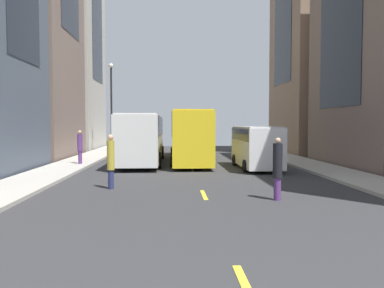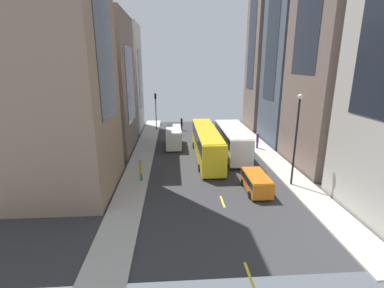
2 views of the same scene
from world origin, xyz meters
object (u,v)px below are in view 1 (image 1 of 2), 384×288
(streetcar_yellow, at_px, (189,132))
(delivery_van_white, at_px, (256,144))
(pedestrian_crossing_near, at_px, (80,146))
(city_bus_white, at_px, (143,134))
(pedestrian_waiting_curb, at_px, (278,167))
(pedestrian_crossing_mid, at_px, (262,140))
(car_orange_0, at_px, (150,142))
(pedestrian_walking_far, at_px, (111,160))

(streetcar_yellow, distance_m, delivery_van_white, 6.60)
(delivery_van_white, distance_m, pedestrian_crossing_near, 11.33)
(city_bus_white, height_order, delivery_van_white, city_bus_white)
(streetcar_yellow, height_order, pedestrian_waiting_curb, streetcar_yellow)
(streetcar_yellow, xyz_separation_m, pedestrian_crossing_near, (-7.23, -3.22, -0.81))
(pedestrian_waiting_curb, height_order, pedestrian_crossing_mid, pedestrian_waiting_curb)
(pedestrian_crossing_mid, bearing_deg, delivery_van_white, -29.19)
(car_orange_0, distance_m, pedestrian_crossing_near, 13.33)
(pedestrian_walking_far, bearing_deg, pedestrian_crossing_near, 7.44)
(pedestrian_waiting_curb, bearing_deg, pedestrian_walking_far, 34.95)
(delivery_van_white, relative_size, pedestrian_crossing_mid, 2.91)
(pedestrian_walking_far, distance_m, pedestrian_crossing_mid, 21.96)
(city_bus_white, xyz_separation_m, pedestrian_crossing_near, (-3.92, -1.83, -0.69))
(streetcar_yellow, bearing_deg, pedestrian_crossing_mid, 43.46)
(pedestrian_waiting_curb, bearing_deg, pedestrian_crossing_near, 7.88)
(delivery_van_white, bearing_deg, pedestrian_waiting_curb, -98.12)
(pedestrian_crossing_mid, bearing_deg, streetcar_yellow, -60.84)
(delivery_van_white, height_order, pedestrian_walking_far, delivery_van_white)
(city_bus_white, distance_m, pedestrian_walking_far, 10.98)
(pedestrian_waiting_curb, distance_m, pedestrian_walking_far, 6.89)
(car_orange_0, bearing_deg, delivery_van_white, -63.88)
(streetcar_yellow, height_order, pedestrian_crossing_mid, streetcar_yellow)
(pedestrian_walking_far, height_order, pedestrian_crossing_near, pedestrian_crossing_near)
(car_orange_0, relative_size, pedestrian_crossing_mid, 2.01)
(car_orange_0, height_order, pedestrian_waiting_curb, pedestrian_waiting_curb)
(delivery_van_white, bearing_deg, car_orange_0, 116.12)
(pedestrian_crossing_near, bearing_deg, pedestrian_waiting_curb, 130.00)
(delivery_van_white, height_order, pedestrian_crossing_near, delivery_van_white)
(delivery_van_white, bearing_deg, streetcar_yellow, 126.51)
(pedestrian_walking_far, bearing_deg, delivery_van_white, -60.74)
(pedestrian_waiting_curb, xyz_separation_m, pedestrian_walking_far, (-6.32, 2.75, 0.05))
(city_bus_white, bearing_deg, pedestrian_walking_far, -92.64)
(city_bus_white, bearing_deg, pedestrian_waiting_curb, -67.00)
(car_orange_0, bearing_deg, pedestrian_waiting_curb, -76.60)
(city_bus_white, bearing_deg, pedestrian_crossing_near, -154.95)
(pedestrian_waiting_curb, bearing_deg, streetcar_yellow, -22.06)
(pedestrian_crossing_near, bearing_deg, delivery_van_white, 170.14)
(pedestrian_waiting_curb, height_order, pedestrian_crossing_near, pedestrian_crossing_near)
(pedestrian_walking_far, relative_size, pedestrian_crossing_mid, 1.11)
(delivery_van_white, relative_size, pedestrian_waiting_curb, 2.69)
(streetcar_yellow, height_order, pedestrian_walking_far, streetcar_yellow)
(delivery_van_white, bearing_deg, pedestrian_crossing_near, 169.53)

